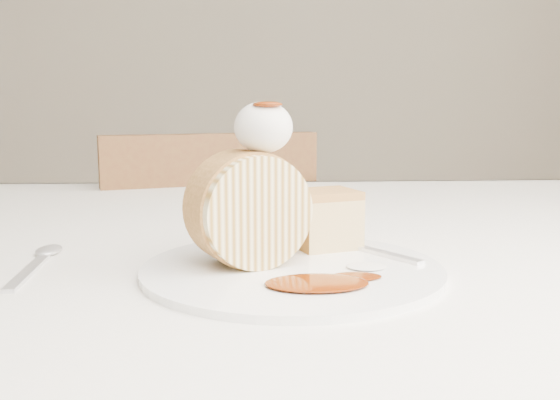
{
  "coord_description": "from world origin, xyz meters",
  "views": [
    {
      "loc": [
        0.01,
        -0.52,
        0.9
      ],
      "look_at": [
        0.04,
        0.02,
        0.81
      ],
      "focal_mm": 40.0,
      "sensor_mm": 36.0,
      "label": 1
    }
  ],
  "objects": [
    {
      "name": "spoon",
      "position": [
        -0.17,
        0.02,
        0.75
      ],
      "size": [
        0.03,
        0.14,
        0.0
      ],
      "primitive_type": "cube",
      "rotation": [
        0.0,
        0.0,
        0.06
      ],
      "color": "silver",
      "rests_on": "table"
    },
    {
      "name": "caramel_pool",
      "position": [
        0.07,
        -0.05,
        0.76
      ],
      "size": [
        0.09,
        0.08,
        0.0
      ],
      "primitive_type": null,
      "rotation": [
        0.0,
        0.0,
        0.33
      ],
      "color": "#692104",
      "rests_on": "plate"
    },
    {
      "name": "cake_chunk",
      "position": [
        0.09,
        0.08,
        0.78
      ],
      "size": [
        0.07,
        0.07,
        0.05
      ],
      "primitive_type": "cube",
      "rotation": [
        0.0,
        0.0,
        0.33
      ],
      "color": "tan",
      "rests_on": "plate"
    },
    {
      "name": "table",
      "position": [
        0.0,
        0.2,
        0.66
      ],
      "size": [
        1.4,
        0.9,
        0.75
      ],
      "color": "silver",
      "rests_on": "ground"
    },
    {
      "name": "caramel_drizzle",
      "position": [
        0.03,
        0.01,
        0.9
      ],
      "size": [
        0.03,
        0.02,
        0.01
      ],
      "primitive_type": "ellipsoid",
      "color": "#692104",
      "rests_on": "whipped_cream"
    },
    {
      "name": "plate",
      "position": [
        0.05,
        0.01,
        0.75
      ],
      "size": [
        0.33,
        0.33,
        0.01
      ],
      "primitive_type": "cylinder",
      "rotation": [
        0.0,
        0.0,
        0.33
      ],
      "color": "white",
      "rests_on": "table"
    },
    {
      "name": "chair_far",
      "position": [
        -0.07,
        0.71,
        0.48
      ],
      "size": [
        0.5,
        0.5,
        0.84
      ],
      "rotation": [
        0.0,
        0.0,
        3.43
      ],
      "color": "brown",
      "rests_on": "ground"
    },
    {
      "name": "whipped_cream",
      "position": [
        0.03,
        0.02,
        0.88
      ],
      "size": [
        0.05,
        0.05,
        0.04
      ],
      "primitive_type": "ellipsoid",
      "color": "white",
      "rests_on": "roulade_slice"
    },
    {
      "name": "roulade_slice",
      "position": [
        0.02,
        0.01,
        0.81
      ],
      "size": [
        0.11,
        0.09,
        0.1
      ],
      "primitive_type": "cylinder",
      "rotation": [
        1.57,
        0.0,
        0.42
      ],
      "color": "beige",
      "rests_on": "plate"
    },
    {
      "name": "fork",
      "position": [
        0.14,
        0.05,
        0.76
      ],
      "size": [
        0.11,
        0.14,
        0.0
      ],
      "primitive_type": "cube",
      "rotation": [
        0.0,
        0.0,
        0.61
      ],
      "color": "silver",
      "rests_on": "plate"
    }
  ]
}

